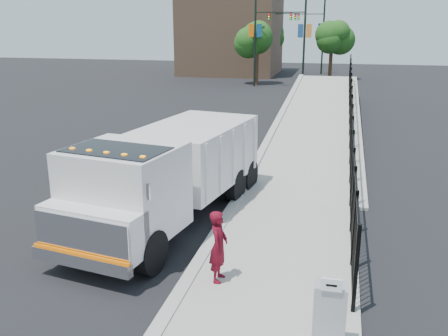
# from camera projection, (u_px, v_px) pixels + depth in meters

# --- Properties ---
(ground) EXTENTS (120.00, 120.00, 0.00)m
(ground) POSITION_uv_depth(u_px,v_px,m) (206.00, 254.00, 12.51)
(ground) COLOR black
(ground) RESTS_ON ground
(sidewalk) EXTENTS (3.55, 12.00, 0.12)m
(sidewalk) POSITION_uv_depth(u_px,v_px,m) (271.00, 304.00, 10.20)
(sidewalk) COLOR #9E998E
(sidewalk) RESTS_ON ground
(curb) EXTENTS (0.30, 12.00, 0.16)m
(curb) POSITION_uv_depth(u_px,v_px,m) (181.00, 291.00, 10.62)
(curb) COLOR #ADAAA3
(curb) RESTS_ON ground
(ramp) EXTENTS (3.95, 24.06, 3.19)m
(ramp) POSITION_uv_depth(u_px,v_px,m) (321.00, 129.00, 26.98)
(ramp) COLOR #9E998E
(ramp) RESTS_ON ground
(iron_fence) EXTENTS (0.10, 28.00, 1.80)m
(iron_fence) POSITION_uv_depth(u_px,v_px,m) (350.00, 129.00, 22.68)
(iron_fence) COLOR black
(iron_fence) RESTS_ON ground
(truck) EXTENTS (3.92, 8.42, 2.78)m
(truck) POSITION_uv_depth(u_px,v_px,m) (167.00, 171.00, 14.00)
(truck) COLOR black
(truck) RESTS_ON ground
(worker) EXTENTS (0.39, 0.59, 1.62)m
(worker) POSITION_uv_depth(u_px,v_px,m) (219.00, 246.00, 10.80)
(worker) COLOR #5E0917
(worker) RESTS_ON sidewalk
(utility_cabinet) EXTENTS (0.55, 0.40, 1.25)m
(utility_cabinet) POSITION_uv_depth(u_px,v_px,m) (329.00, 317.00, 8.54)
(utility_cabinet) COLOR gray
(utility_cabinet) RESTS_ON sidewalk
(arrow_sign) EXTENTS (0.35, 0.04, 0.22)m
(arrow_sign) POSITION_uv_depth(u_px,v_px,m) (332.00, 285.00, 8.13)
(arrow_sign) COLOR white
(arrow_sign) RESTS_ON utility_cabinet
(light_pole_0) EXTENTS (3.77, 0.22, 8.00)m
(light_pole_0) POSITION_uv_depth(u_px,v_px,m) (259.00, 36.00, 43.20)
(light_pole_0) COLOR black
(light_pole_0) RESTS_ON ground
(light_pole_1) EXTENTS (3.78, 0.22, 8.00)m
(light_pole_1) POSITION_uv_depth(u_px,v_px,m) (301.00, 36.00, 41.93)
(light_pole_1) COLOR black
(light_pole_1) RESTS_ON ground
(light_pole_2) EXTENTS (3.77, 0.22, 8.00)m
(light_pole_2) POSITION_uv_depth(u_px,v_px,m) (271.00, 33.00, 51.21)
(light_pole_2) COLOR black
(light_pole_2) RESTS_ON ground
(light_pole_3) EXTENTS (3.78, 0.22, 8.00)m
(light_pole_3) POSITION_uv_depth(u_px,v_px,m) (320.00, 33.00, 53.54)
(light_pole_3) COLOR black
(light_pole_3) RESTS_ON ground
(tree_0) EXTENTS (2.96, 2.96, 5.48)m
(tree_0) POSITION_uv_depth(u_px,v_px,m) (257.00, 40.00, 44.36)
(tree_0) COLOR #382314
(tree_0) RESTS_ON ground
(tree_1) EXTENTS (2.62, 2.62, 5.31)m
(tree_1) POSITION_uv_depth(u_px,v_px,m) (332.00, 39.00, 48.12)
(tree_1) COLOR #382314
(tree_1) RESTS_ON ground
(tree_2) EXTENTS (2.94, 2.94, 5.47)m
(tree_2) POSITION_uv_depth(u_px,v_px,m) (271.00, 36.00, 57.69)
(tree_2) COLOR #382314
(tree_2) RESTS_ON ground
(building) EXTENTS (10.00, 10.00, 8.00)m
(building) POSITION_uv_depth(u_px,v_px,m) (232.00, 36.00, 54.42)
(building) COLOR #8C664C
(building) RESTS_ON ground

